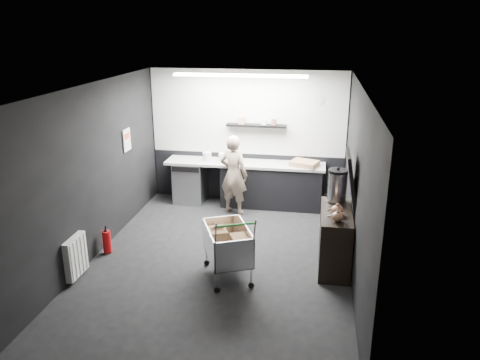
# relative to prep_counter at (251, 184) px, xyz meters

# --- Properties ---
(floor) EXTENTS (5.50, 5.50, 0.00)m
(floor) POSITION_rel_prep_counter_xyz_m (-0.14, -2.42, -0.46)
(floor) COLOR black
(floor) RESTS_ON ground
(ceiling) EXTENTS (5.50, 5.50, 0.00)m
(ceiling) POSITION_rel_prep_counter_xyz_m (-0.14, -2.42, 2.24)
(ceiling) COLOR silver
(ceiling) RESTS_ON wall_back
(wall_back) EXTENTS (5.50, 0.00, 5.50)m
(wall_back) POSITION_rel_prep_counter_xyz_m (-0.14, 0.33, 0.89)
(wall_back) COLOR black
(wall_back) RESTS_ON floor
(wall_front) EXTENTS (5.50, 0.00, 5.50)m
(wall_front) POSITION_rel_prep_counter_xyz_m (-0.14, -5.17, 0.89)
(wall_front) COLOR black
(wall_front) RESTS_ON floor
(wall_left) EXTENTS (0.00, 5.50, 5.50)m
(wall_left) POSITION_rel_prep_counter_xyz_m (-2.14, -2.42, 0.89)
(wall_left) COLOR black
(wall_left) RESTS_ON floor
(wall_right) EXTENTS (0.00, 5.50, 5.50)m
(wall_right) POSITION_rel_prep_counter_xyz_m (1.86, -2.42, 0.89)
(wall_right) COLOR black
(wall_right) RESTS_ON floor
(kitchen_wall_panel) EXTENTS (3.95, 0.02, 1.70)m
(kitchen_wall_panel) POSITION_rel_prep_counter_xyz_m (-0.14, 0.31, 1.39)
(kitchen_wall_panel) COLOR silver
(kitchen_wall_panel) RESTS_ON wall_back
(dado_panel) EXTENTS (3.95, 0.02, 1.00)m
(dado_panel) POSITION_rel_prep_counter_xyz_m (-0.14, 0.31, 0.04)
(dado_panel) COLOR black
(dado_panel) RESTS_ON wall_back
(floating_shelf) EXTENTS (1.20, 0.22, 0.04)m
(floating_shelf) POSITION_rel_prep_counter_xyz_m (0.06, 0.20, 1.16)
(floating_shelf) COLOR black
(floating_shelf) RESTS_ON wall_back
(wall_clock) EXTENTS (0.20, 0.03, 0.20)m
(wall_clock) POSITION_rel_prep_counter_xyz_m (1.26, 0.30, 1.69)
(wall_clock) COLOR silver
(wall_clock) RESTS_ON wall_back
(poster) EXTENTS (0.02, 0.30, 0.40)m
(poster) POSITION_rel_prep_counter_xyz_m (-2.12, -1.12, 1.09)
(poster) COLOR silver
(poster) RESTS_ON wall_left
(poster_red_band) EXTENTS (0.02, 0.22, 0.10)m
(poster_red_band) POSITION_rel_prep_counter_xyz_m (-2.11, -1.12, 1.16)
(poster_red_band) COLOR red
(poster_red_band) RESTS_ON poster
(radiator) EXTENTS (0.10, 0.50, 0.60)m
(radiator) POSITION_rel_prep_counter_xyz_m (-2.08, -3.32, -0.11)
(radiator) COLOR silver
(radiator) RESTS_ON wall_left
(ceiling_strip) EXTENTS (2.40, 0.20, 0.04)m
(ceiling_strip) POSITION_rel_prep_counter_xyz_m (-0.14, -0.57, 2.21)
(ceiling_strip) COLOR white
(ceiling_strip) RESTS_ON ceiling
(prep_counter) EXTENTS (3.20, 0.61, 0.90)m
(prep_counter) POSITION_rel_prep_counter_xyz_m (0.00, 0.00, 0.00)
(prep_counter) COLOR black
(prep_counter) RESTS_ON floor
(person) EXTENTS (0.65, 0.52, 1.56)m
(person) POSITION_rel_prep_counter_xyz_m (-0.28, -0.45, 0.32)
(person) COLOR beige
(person) RESTS_ON floor
(shopping_cart) EXTENTS (0.93, 1.18, 1.05)m
(shopping_cart) POSITION_rel_prep_counter_xyz_m (0.08, -2.90, 0.04)
(shopping_cart) COLOR silver
(shopping_cart) RESTS_ON floor
(sideboard) EXTENTS (0.51, 1.20, 1.80)m
(sideboard) POSITION_rel_prep_counter_xyz_m (1.63, -2.27, 0.11)
(sideboard) COLOR black
(sideboard) RESTS_ON floor
(fire_extinguisher) EXTENTS (0.14, 0.14, 0.45)m
(fire_extinguisher) POSITION_rel_prep_counter_xyz_m (-1.99, -2.50, -0.24)
(fire_extinguisher) COLOR #B20B0F
(fire_extinguisher) RESTS_ON floor
(cardboard_box) EXTENTS (0.60, 0.53, 0.10)m
(cardboard_box) POSITION_rel_prep_counter_xyz_m (1.05, -0.05, 0.49)
(cardboard_box) COLOR #A97E5A
(cardboard_box) RESTS_ON prep_counter
(pink_tub) EXTENTS (0.18, 0.18, 0.18)m
(pink_tub) POSITION_rel_prep_counter_xyz_m (-0.91, 0.00, 0.53)
(pink_tub) COLOR silver
(pink_tub) RESTS_ON prep_counter
(white_container) EXTENTS (0.22, 0.18, 0.18)m
(white_container) POSITION_rel_prep_counter_xyz_m (-0.54, -0.05, 0.53)
(white_container) COLOR silver
(white_container) RESTS_ON prep_counter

